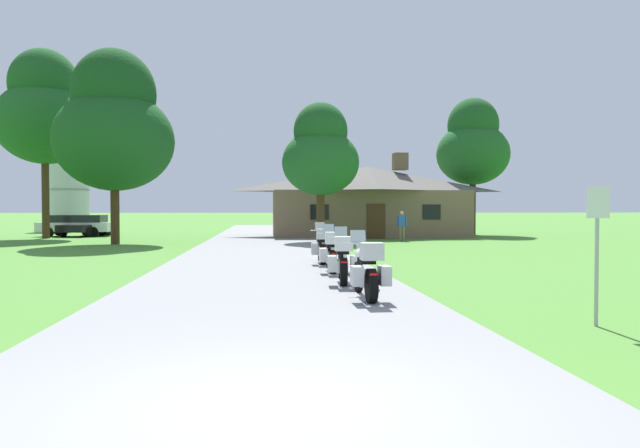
{
  "coord_description": "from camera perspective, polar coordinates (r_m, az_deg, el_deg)",
  "views": [
    {
      "loc": [
        -0.02,
        -5.12,
        1.8
      ],
      "look_at": [
        2.36,
        20.16,
        1.15
      ],
      "focal_mm": 32.96,
      "sensor_mm": 36.0,
      "label": 1
    }
  ],
  "objects": [
    {
      "name": "stone_lodge",
      "position": [
        38.28,
        4.6,
        2.27
      ],
      "size": [
        12.86,
        6.54,
        5.44
      ],
      "color": "brown",
      "rests_on": "ground"
    },
    {
      "name": "motorcycle_black_second_in_row",
      "position": [
        13.78,
        2.22,
        -3.5
      ],
      "size": [
        0.82,
        2.08,
        1.3
      ],
      "rotation": [
        0.0,
        0.0,
        -0.09
      ],
      "color": "black",
      "rests_on": "asphalt_driveway"
    },
    {
      "name": "metal_silo_distant",
      "position": [
        52.67,
        -23.16,
        3.5
      ],
      "size": [
        3.21,
        3.21,
        7.53
      ],
      "color": "#B2B7BC",
      "rests_on": "ground"
    },
    {
      "name": "tree_by_lodge_front",
      "position": [
        31.67,
        0.06,
        6.86
      ],
      "size": [
        4.14,
        4.14,
        7.51
      ],
      "color": "#422D19",
      "rests_on": "ground"
    },
    {
      "name": "motorcycle_white_nearest_to_camera",
      "position": [
        11.4,
        4.56,
        -4.54
      ],
      "size": [
        0.72,
        2.08,
        1.3
      ],
      "rotation": [
        0.0,
        0.0,
        0.01
      ],
      "color": "black",
      "rests_on": "asphalt_driveway"
    },
    {
      "name": "asphalt_driveway",
      "position": [
        23.19,
        -5.31,
        -2.91
      ],
      "size": [
        6.4,
        80.0,
        0.06
      ],
      "primitive_type": "cube",
      "color": "gray",
      "rests_on": "ground"
    },
    {
      "name": "tree_left_near",
      "position": [
        31.94,
        -19.35,
        8.91
      ],
      "size": [
        5.99,
        5.99,
        9.91
      ],
      "color": "#422D19",
      "rests_on": "ground"
    },
    {
      "name": "parked_white_suv_far_left",
      "position": [
        41.57,
        -22.52,
        -0.05
      ],
      "size": [
        4.69,
        2.1,
        1.4
      ],
      "rotation": [
        0.0,
        0.0,
        1.52
      ],
      "color": "silver",
      "rests_on": "ground"
    },
    {
      "name": "parked_black_sedan_far_left",
      "position": [
        41.57,
        -21.71,
        -0.22
      ],
      "size": [
        2.78,
        4.52,
        1.2
      ],
      "rotation": [
        0.0,
        0.0,
        -0.24
      ],
      "color": "black",
      "rests_on": "ground"
    },
    {
      "name": "ground_plane",
      "position": [
        25.18,
        -5.32,
        -2.63
      ],
      "size": [
        500.0,
        500.0,
        0.0
      ],
      "primitive_type": "plane",
      "color": "#4C8433"
    },
    {
      "name": "tree_left_far",
      "position": [
        40.05,
        -25.18,
        9.81
      ],
      "size": [
        5.83,
        5.83,
        11.54
      ],
      "color": "#422D19",
      "rests_on": "ground"
    },
    {
      "name": "motorcycle_blue_third_in_row",
      "position": [
        16.28,
        1.13,
        -2.73
      ],
      "size": [
        0.73,
        2.08,
        1.3
      ],
      "rotation": [
        0.0,
        0.0,
        -0.02
      ],
      "color": "black",
      "rests_on": "asphalt_driveway"
    },
    {
      "name": "metal_signpost_roadside",
      "position": [
        9.92,
        25.32,
        -1.27
      ],
      "size": [
        0.36,
        0.06,
        2.14
      ],
      "color": "#9EA0A5",
      "rests_on": "ground"
    },
    {
      "name": "motorcycle_orange_farthest_in_row",
      "position": [
        18.78,
        0.19,
        -2.17
      ],
      "size": [
        0.73,
        2.08,
        1.3
      ],
      "rotation": [
        0.0,
        0.0,
        -0.03
      ],
      "color": "black",
      "rests_on": "asphalt_driveway"
    },
    {
      "name": "bystander_blue_shirt_near_lodge",
      "position": [
        33.02,
        7.95,
        -0.05
      ],
      "size": [
        0.53,
        0.31,
        1.67
      ],
      "rotation": [
        0.0,
        0.0,
        2.87
      ],
      "color": "#75664C",
      "rests_on": "ground"
    },
    {
      "name": "tree_right_of_lodge",
      "position": [
        42.37,
        14.63,
        7.37
      ],
      "size": [
        5.0,
        5.0,
        9.48
      ],
      "color": "#422D19",
      "rests_on": "ground"
    }
  ]
}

